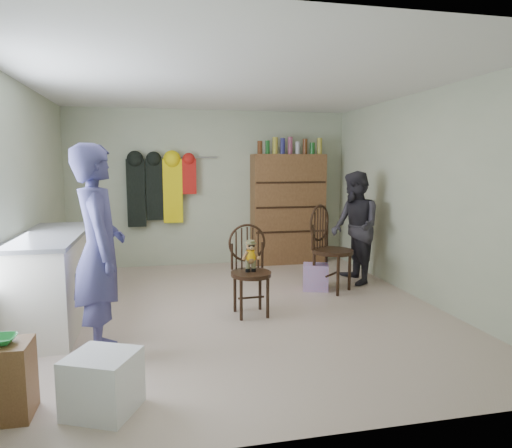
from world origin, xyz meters
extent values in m
plane|color=beige|center=(0.00, 0.00, 0.00)|extent=(5.00, 5.00, 0.00)
plane|color=#BAC1A2|center=(0.00, 2.50, 1.25)|extent=(4.50, 0.00, 4.50)
plane|color=#BAC1A2|center=(-2.25, 0.00, 1.25)|extent=(0.00, 5.00, 5.00)
plane|color=#BAC1A2|center=(2.25, 0.00, 1.25)|extent=(0.00, 5.00, 5.00)
plane|color=white|center=(0.00, 0.00, 2.50)|extent=(5.00, 5.00, 0.00)
cube|color=silver|center=(-1.95, 0.00, 0.45)|extent=(0.60, 1.80, 0.90)
cube|color=slate|center=(-1.95, 0.00, 0.92)|extent=(0.64, 1.86, 0.04)
cylinder|color=#99999E|center=(-1.64, -0.45, 0.54)|extent=(0.02, 0.02, 0.14)
cylinder|color=#99999E|center=(-1.64, 0.45, 0.54)|extent=(0.02, 0.02, 0.14)
cube|color=brown|center=(-1.87, -1.86, 0.25)|extent=(0.35, 0.30, 0.50)
imported|color=green|center=(-1.87, -1.86, 0.53)|extent=(0.19, 0.19, 0.05)
cube|color=white|center=(-1.26, -1.92, 0.20)|extent=(0.55, 0.54, 0.40)
cylinder|color=black|center=(0.11, -0.20, 0.46)|extent=(0.46, 0.46, 0.04)
cylinder|color=black|center=(-0.03, -0.36, 0.22)|extent=(0.04, 0.04, 0.44)
cylinder|color=black|center=(0.26, -0.34, 0.22)|extent=(0.04, 0.04, 0.44)
cylinder|color=black|center=(-0.05, -0.06, 0.22)|extent=(0.04, 0.04, 0.44)
cylinder|color=black|center=(0.24, -0.04, 0.22)|extent=(0.04, 0.04, 0.44)
torus|color=black|center=(0.10, -0.03, 0.77)|extent=(0.43, 0.05, 0.43)
cylinder|color=black|center=(-0.08, -0.05, 0.63)|extent=(0.03, 0.03, 0.29)
cylinder|color=black|center=(0.27, -0.03, 0.63)|extent=(0.03, 0.03, 0.29)
cylinder|color=#F9B10E|center=(0.11, -0.18, 0.66)|extent=(0.11, 0.11, 0.10)
cylinder|color=#475128|center=(0.11, -0.18, 0.56)|extent=(0.07, 0.07, 0.16)
sphere|color=#9E7042|center=(0.11, -0.18, 0.76)|extent=(0.10, 0.10, 0.10)
cylinder|color=#475128|center=(0.11, -0.18, 0.81)|extent=(0.09, 0.09, 0.03)
cube|color=black|center=(0.11, -0.23, 0.77)|extent=(0.07, 0.01, 0.02)
cylinder|color=black|center=(1.33, 0.51, 0.52)|extent=(0.70, 0.70, 0.05)
cylinder|color=black|center=(1.31, 0.27, 0.25)|extent=(0.04, 0.04, 0.50)
cylinder|color=black|center=(1.57, 0.49, 0.25)|extent=(0.04, 0.04, 0.50)
cylinder|color=black|center=(1.09, 0.53, 0.25)|extent=(0.04, 0.04, 0.50)
cylinder|color=black|center=(1.34, 0.75, 0.25)|extent=(0.04, 0.04, 0.50)
torus|color=black|center=(1.20, 0.66, 0.88)|extent=(0.39, 0.34, 0.48)
cylinder|color=black|center=(1.06, 0.52, 0.71)|extent=(0.03, 0.03, 0.33)
cylinder|color=black|center=(1.36, 0.78, 0.71)|extent=(0.03, 0.03, 0.33)
cube|color=pink|center=(1.14, 0.60, 0.17)|extent=(0.39, 0.35, 0.34)
imported|color=#434178|center=(-1.36, -0.94, 0.91)|extent=(0.55, 0.73, 1.81)
imported|color=#2D2B33|center=(1.78, 0.83, 0.78)|extent=(0.61, 0.77, 1.55)
cube|color=brown|center=(1.25, 2.30, 0.90)|extent=(1.20, 0.38, 1.80)
cube|color=black|center=(1.25, 2.11, 0.55)|extent=(1.16, 0.02, 0.03)
cube|color=black|center=(1.25, 2.11, 0.95)|extent=(1.16, 0.02, 0.03)
cube|color=black|center=(1.25, 2.11, 1.35)|extent=(1.16, 0.02, 0.03)
cylinder|color=#592D14|center=(0.75, 2.20, 1.90)|extent=(0.08, 0.08, 0.21)
cylinder|color=#19591E|center=(0.88, 2.20, 1.91)|extent=(0.07, 0.07, 0.21)
cylinder|color=#A59933|center=(1.00, 2.20, 1.93)|extent=(0.09, 0.09, 0.27)
cylinder|color=navy|center=(1.12, 2.20, 1.93)|extent=(0.08, 0.08, 0.25)
cylinder|color=#8C3F59|center=(1.25, 2.20, 1.94)|extent=(0.08, 0.08, 0.27)
cylinder|color=#B2B2B7|center=(1.38, 2.20, 1.90)|extent=(0.07, 0.07, 0.20)
cylinder|color=#592D14|center=(1.50, 2.20, 1.92)|extent=(0.08, 0.08, 0.25)
cylinder|color=#19591E|center=(1.62, 2.20, 1.89)|extent=(0.08, 0.08, 0.19)
cylinder|color=#A59933|center=(1.75, 2.20, 1.93)|extent=(0.08, 0.08, 0.26)
cylinder|color=#99999E|center=(-0.40, 2.44, 1.75)|extent=(1.00, 0.02, 0.02)
cube|color=black|center=(-1.18, 2.38, 1.19)|extent=(0.28, 0.10, 1.05)
cube|color=black|center=(-0.90, 2.38, 1.25)|extent=(0.26, 0.10, 0.95)
cube|color=yellow|center=(-0.62, 2.38, 1.22)|extent=(0.30, 0.10, 1.00)
cube|color=red|center=(-0.36, 2.38, 1.44)|extent=(0.22, 0.10, 0.55)
camera|label=1|loc=(-0.87, -4.93, 1.64)|focal=32.00mm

